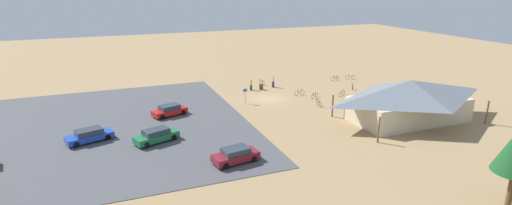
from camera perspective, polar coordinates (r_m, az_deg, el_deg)
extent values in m
plane|color=#9E7F56|center=(56.07, 1.74, 0.55)|extent=(160.00, 160.00, 0.00)
cube|color=#4C4C51|center=(48.21, -24.17, -3.79)|extent=(37.19, 34.28, 0.05)
cube|color=beige|center=(50.38, 21.14, -0.89)|extent=(13.41, 6.76, 2.82)
pyramid|color=slate|center=(49.72, 21.45, 1.83)|extent=(15.76, 9.11, 2.14)
cylinder|color=brown|center=(58.61, 23.88, 1.22)|extent=(0.20, 0.20, 2.82)
cylinder|color=brown|center=(49.08, 11.04, -0.48)|extent=(0.20, 0.20, 2.82)
cylinder|color=brown|center=(53.15, 30.47, -1.23)|extent=(0.20, 0.20, 2.82)
cylinder|color=brown|center=(42.40, 17.35, -3.80)|extent=(0.20, 0.20, 2.82)
cylinder|color=brown|center=(60.68, 0.75, 2.28)|extent=(0.60, 0.60, 0.90)
cylinder|color=#99999E|center=(53.49, -1.58, 0.95)|extent=(0.08, 0.08, 2.20)
cube|color=#1959B2|center=(53.27, -1.59, 1.78)|extent=(0.56, 0.04, 0.40)
cylinder|color=brown|center=(34.75, 32.98, -10.57)|extent=(0.44, 0.44, 2.91)
torus|color=black|center=(52.77, 9.32, -0.33)|extent=(0.12, 0.73, 0.73)
torus|color=black|center=(53.67, 8.86, -0.01)|extent=(0.12, 0.73, 0.73)
cylinder|color=#1E7F38|center=(53.18, 9.09, -0.05)|extent=(0.14, 0.96, 0.04)
cylinder|color=#1E7F38|center=(52.99, 9.18, -0.01)|extent=(0.04, 0.04, 0.43)
cube|color=black|center=(52.93, 9.19, 0.22)|extent=(0.10, 0.21, 0.05)
cylinder|color=#1E7F38|center=(53.51, 8.91, 0.20)|extent=(0.04, 0.04, 0.48)
cylinder|color=black|center=(53.44, 8.93, 0.45)|extent=(0.48, 0.08, 0.03)
torus|color=black|center=(67.45, 11.03, 3.39)|extent=(0.70, 0.06, 0.70)
torus|color=black|center=(68.00, 11.72, 3.46)|extent=(0.70, 0.06, 0.70)
cylinder|color=black|center=(67.70, 11.38, 3.52)|extent=(0.91, 0.07, 0.04)
cylinder|color=black|center=(67.57, 11.26, 3.60)|extent=(0.04, 0.04, 0.45)
cube|color=black|center=(67.52, 11.27, 3.79)|extent=(0.20, 0.09, 0.05)
cylinder|color=black|center=(67.89, 11.66, 3.66)|extent=(0.04, 0.04, 0.49)
cylinder|color=black|center=(67.83, 11.67, 3.86)|extent=(0.05, 0.48, 0.03)
torus|color=black|center=(58.23, 12.06, 1.17)|extent=(0.67, 0.35, 0.72)
torus|color=black|center=(59.06, 12.57, 1.36)|extent=(0.67, 0.35, 0.72)
cylinder|color=yellow|center=(58.62, 12.32, 1.37)|extent=(0.85, 0.43, 0.04)
cylinder|color=yellow|center=(58.44, 12.24, 1.41)|extent=(0.04, 0.04, 0.39)
cube|color=black|center=(58.39, 12.25, 1.60)|extent=(0.21, 0.16, 0.05)
cylinder|color=yellow|center=(58.92, 12.53, 1.57)|extent=(0.04, 0.04, 0.49)
cylinder|color=black|center=(58.85, 12.55, 1.80)|extent=(0.24, 0.45, 0.03)
torus|color=black|center=(63.15, 1.14, 2.78)|extent=(0.17, 0.70, 0.71)
torus|color=black|center=(63.98, 0.64, 2.97)|extent=(0.17, 0.70, 0.71)
cylinder|color=#722D9E|center=(63.54, 0.89, 2.98)|extent=(0.21, 0.93, 0.04)
cylinder|color=#722D9E|center=(63.37, 0.98, 3.01)|extent=(0.04, 0.04, 0.38)
cube|color=black|center=(63.32, 0.98, 3.18)|extent=(0.12, 0.21, 0.05)
cylinder|color=#722D9E|center=(63.84, 0.69, 3.16)|extent=(0.04, 0.04, 0.47)
cylinder|color=black|center=(63.78, 0.69, 3.37)|extent=(0.48, 0.12, 0.03)
torus|color=black|center=(60.48, 16.28, 1.41)|extent=(0.53, 0.45, 0.66)
torus|color=black|center=(60.47, 17.25, 1.33)|extent=(0.53, 0.45, 0.66)
cylinder|color=silver|center=(60.45, 16.77, 1.47)|extent=(0.75, 0.63, 0.04)
cylinder|color=silver|center=(60.43, 16.60, 1.54)|extent=(0.04, 0.04, 0.34)
cube|color=black|center=(60.39, 16.62, 1.70)|extent=(0.21, 0.19, 0.05)
cylinder|color=silver|center=(60.42, 17.17, 1.52)|extent=(0.04, 0.04, 0.40)
cylinder|color=black|center=(60.37, 17.18, 1.70)|extent=(0.33, 0.39, 0.03)
torus|color=black|center=(57.36, 8.78, 1.09)|extent=(0.65, 0.31, 0.69)
torus|color=black|center=(56.59, 8.19, 0.89)|extent=(0.65, 0.31, 0.69)
cylinder|color=#2347B7|center=(56.95, 8.49, 1.10)|extent=(0.84, 0.40, 0.04)
cylinder|color=#2347B7|center=(57.05, 8.61, 1.24)|extent=(0.04, 0.04, 0.44)
cube|color=black|center=(57.00, 8.61, 1.45)|extent=(0.22, 0.15, 0.05)
cylinder|color=#2347B7|center=(56.61, 8.26, 1.14)|extent=(0.04, 0.04, 0.46)
cylinder|color=black|center=(56.55, 8.27, 1.36)|extent=(0.22, 0.45, 0.03)
torus|color=black|center=(62.15, 13.86, 2.05)|extent=(0.39, 0.65, 0.73)
torus|color=black|center=(63.14, 13.77, 2.29)|extent=(0.39, 0.65, 0.73)
cylinder|color=#B7B7BC|center=(62.61, 13.82, 2.28)|extent=(0.50, 0.85, 0.04)
cylinder|color=#B7B7BC|center=(62.42, 13.85, 2.30)|extent=(0.04, 0.04, 0.39)
cube|color=black|center=(62.37, 13.86, 2.47)|extent=(0.17, 0.21, 0.05)
cylinder|color=#B7B7BC|center=(62.98, 13.80, 2.48)|extent=(0.04, 0.04, 0.48)
cylinder|color=black|center=(62.92, 13.81, 2.69)|extent=(0.43, 0.26, 0.03)
torus|color=black|center=(58.26, 18.08, 0.66)|extent=(0.53, 0.46, 0.66)
torus|color=black|center=(59.18, 18.26, 0.90)|extent=(0.53, 0.46, 0.66)
cylinder|color=red|center=(58.69, 18.18, 0.88)|extent=(0.70, 0.60, 0.04)
cylinder|color=red|center=(58.51, 18.16, 0.90)|extent=(0.04, 0.04, 0.35)
cube|color=black|center=(58.46, 18.17, 1.07)|extent=(0.20, 0.19, 0.05)
cylinder|color=red|center=(59.03, 18.26, 1.08)|extent=(0.04, 0.04, 0.46)
cylinder|color=black|center=(58.97, 18.28, 1.30)|extent=(0.33, 0.39, 0.03)
torus|color=black|center=(57.79, 5.87, 1.35)|extent=(0.74, 0.07, 0.74)
torus|color=black|center=(58.27, 6.70, 1.45)|extent=(0.74, 0.07, 0.74)
cylinder|color=#197A7F|center=(57.99, 6.29, 1.52)|extent=(0.90, 0.07, 0.04)
cylinder|color=#197A7F|center=(57.88, 6.15, 1.60)|extent=(0.04, 0.04, 0.46)
cube|color=black|center=(57.82, 6.15, 1.82)|extent=(0.20, 0.09, 0.05)
cylinder|color=#197A7F|center=(58.15, 6.63, 1.68)|extent=(0.04, 0.04, 0.51)
cylinder|color=black|center=(58.08, 6.64, 1.93)|extent=(0.05, 0.48, 0.03)
torus|color=black|center=(69.13, 13.07, 3.60)|extent=(0.64, 0.41, 0.72)
torus|color=black|center=(69.20, 13.90, 3.56)|extent=(0.64, 0.41, 0.72)
cylinder|color=orange|center=(69.14, 13.49, 3.68)|extent=(0.81, 0.51, 0.04)
cylinder|color=orange|center=(69.10, 13.35, 3.76)|extent=(0.04, 0.04, 0.43)
cube|color=black|center=(69.06, 13.36, 3.94)|extent=(0.21, 0.17, 0.05)
cylinder|color=orange|center=(69.15, 13.83, 3.74)|extent=(0.04, 0.04, 0.44)
cylinder|color=black|center=(69.10, 13.85, 3.92)|extent=(0.28, 0.43, 0.03)
cube|color=#1E6B3D|center=(42.10, -14.23, -4.86)|extent=(4.84, 3.20, 0.66)
cube|color=#2D3842|center=(41.89, -14.29, -4.10)|extent=(2.91, 2.31, 0.54)
cylinder|color=black|center=(40.93, -15.61, -5.97)|extent=(0.68, 0.43, 0.64)
cylinder|color=black|center=(42.21, -16.54, -5.34)|extent=(0.68, 0.43, 0.64)
cylinder|color=black|center=(42.23, -11.88, -4.97)|extent=(0.68, 0.43, 0.64)
cylinder|color=black|center=(43.47, -12.90, -4.38)|extent=(0.68, 0.43, 0.64)
cube|color=#1E42B2|center=(44.49, -22.97, -4.59)|extent=(4.93, 3.15, 0.59)
cube|color=#2D3842|center=(44.29, -23.06, -3.90)|extent=(2.94, 2.33, 0.55)
cylinder|color=black|center=(43.47, -24.59, -5.57)|extent=(0.68, 0.40, 0.64)
cylinder|color=black|center=(44.96, -25.14, -4.91)|extent=(0.68, 0.40, 0.64)
cylinder|color=black|center=(44.22, -20.71, -4.72)|extent=(0.68, 0.40, 0.64)
cylinder|color=black|center=(45.68, -21.38, -4.10)|extent=(0.68, 0.40, 0.64)
cube|color=red|center=(49.92, -12.41, -1.28)|extent=(4.56, 3.04, 0.61)
cube|color=#2D3842|center=(49.74, -12.45, -0.65)|extent=(2.74, 2.25, 0.54)
cylinder|color=black|center=(48.71, -13.44, -2.07)|extent=(0.68, 0.41, 0.64)
cylinder|color=black|center=(50.05, -14.26, -1.61)|extent=(0.68, 0.41, 0.64)
cylinder|color=black|center=(49.97, -10.53, -1.39)|extent=(0.68, 0.41, 0.64)
cylinder|color=black|center=(51.27, -11.41, -0.96)|extent=(0.68, 0.41, 0.64)
cube|color=maroon|center=(36.48, -2.97, -7.83)|extent=(4.50, 2.51, 0.67)
cube|color=#2D3842|center=(36.23, -2.98, -6.97)|extent=(2.62, 1.99, 0.53)
cylinder|color=black|center=(35.34, -4.43, -9.15)|extent=(0.67, 0.32, 0.64)
cylinder|color=black|center=(36.65, -5.58, -8.18)|extent=(0.67, 0.32, 0.64)
cylinder|color=black|center=(36.59, -0.34, -8.14)|extent=(0.67, 0.32, 0.64)
cylinder|color=black|center=(37.86, -1.60, -7.24)|extent=(0.67, 0.32, 0.64)
cube|color=#2D3347|center=(62.16, 2.49, 2.65)|extent=(0.34, 0.26, 0.95)
cylinder|color=silver|center=(61.97, 2.50, 3.34)|extent=(0.36, 0.36, 0.60)
sphere|color=tan|center=(61.87, 2.50, 3.72)|extent=(0.24, 0.24, 0.24)
cube|color=#2D3347|center=(60.39, -0.73, 2.17)|extent=(0.32, 0.24, 0.82)
cylinder|color=yellow|center=(60.21, -0.73, 2.84)|extent=(0.36, 0.36, 0.64)
sphere|color=tan|center=(60.10, -0.73, 3.25)|extent=(0.24, 0.24, 0.24)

